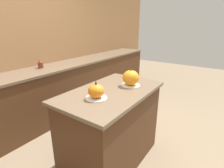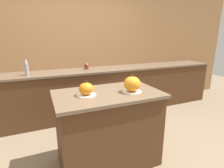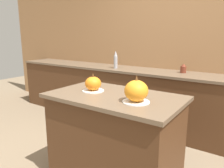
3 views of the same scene
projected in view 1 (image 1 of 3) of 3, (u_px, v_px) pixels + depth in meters
The scene contains 7 objects.
ground_plane at pixel (111, 159), 2.18m from camera, with size 12.00×12.00×0.00m, color #847056.
wall_back at pixel (20, 47), 2.73m from camera, with size 8.00×0.06×2.50m.
kitchen_island at pixel (111, 127), 2.03m from camera, with size 1.21×0.72×0.91m.
back_counter at pixel (39, 98), 2.80m from camera, with size 6.00×0.60×0.92m.
pumpkin_cake_left at pixel (97, 92), 1.66m from camera, with size 0.21×0.21×0.19m.
pumpkin_cake_right at pixel (131, 78), 2.01m from camera, with size 0.22×0.22×0.22m.
bottle_short at pixel (41, 64), 2.80m from camera, with size 0.08×0.08×0.13m.
Camera 1 is at (-1.43, -1.02, 1.59)m, focal length 28.00 mm.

